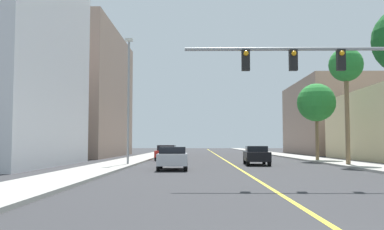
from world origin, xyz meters
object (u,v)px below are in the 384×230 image
Objects in this scene: traffic_signal_mast at (359,73)px; palm_far at (316,103)px; car_red at (167,152)px; car_silver at (173,158)px; car_black at (256,155)px; street_lamp at (128,95)px; palm_mid at (346,67)px.

palm_far is at bearing 78.68° from traffic_signal_mast.
car_silver is at bearing 97.22° from car_red.
car_red is at bearing 111.14° from traffic_signal_mast.
car_red is at bearing 132.74° from car_black.
street_lamp is 10.61m from car_black.
car_red is at bearing 78.67° from street_lamp.
street_lamp is 2.27× the size of car_red.
street_lamp is 15.88m from palm_mid.
palm_mid reaches higher than car_red.
palm_mid is at bearing 72.60° from traffic_signal_mast.
car_red is (2.06, 10.28, -4.45)m from street_lamp.
street_lamp reaches higher than car_silver.
car_silver is (-6.01, -5.90, 0.00)m from car_black.
car_silver is at bearing -135.83° from palm_far.
palm_mid is 1.95× the size of car_silver.
street_lamp is at bearing 178.21° from palm_mid.
car_black is at bearing 131.83° from car_red.
palm_far is (4.33, 21.63, 0.86)m from traffic_signal_mast.
palm_far is (15.82, 7.52, 0.10)m from street_lamp.
traffic_signal_mast is 18.21m from street_lamp.
traffic_signal_mast is 22.08m from palm_far.
car_silver is at bearing -133.03° from car_black.
car_red is 11.54m from car_black.
traffic_signal_mast is 13.07m from car_silver.
palm_mid reaches higher than car_black.
palm_far reaches higher than traffic_signal_mast.
street_lamp is at bearing -168.75° from car_black.
car_red is at bearing 93.31° from car_silver.
palm_far is 1.61× the size of car_silver.
palm_far is (0.06, 8.01, -1.83)m from palm_mid.
car_silver is (1.45, -14.71, -0.00)m from car_red.
palm_mid reaches higher than traffic_signal_mast.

